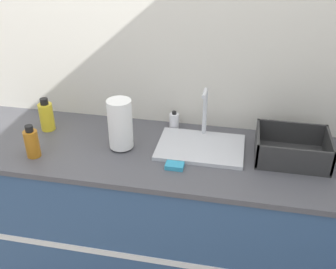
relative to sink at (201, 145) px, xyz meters
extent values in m
cube|color=beige|center=(-0.26, 0.29, 0.37)|extent=(4.71, 0.06, 2.60)
cube|color=#33517A|center=(-0.26, -0.06, -0.49)|extent=(2.31, 0.65, 0.87)
cube|color=white|center=(-0.26, -0.39, -0.49)|extent=(2.31, 0.01, 0.04)
cube|color=#4C4C51|center=(-0.26, -0.06, -0.04)|extent=(2.33, 0.67, 0.03)
cube|color=silver|center=(0.00, -0.01, -0.01)|extent=(0.46, 0.32, 0.02)
cylinder|color=silver|center=(0.00, 0.13, 0.13)|extent=(0.02, 0.02, 0.26)
cylinder|color=silver|center=(0.00, 0.08, 0.26)|extent=(0.02, 0.10, 0.02)
cylinder|color=#4C4C51|center=(-0.42, -0.08, -0.02)|extent=(0.10, 0.10, 0.01)
cylinder|color=white|center=(-0.42, -0.08, 0.12)|extent=(0.13, 0.13, 0.27)
cube|color=#2D2D2D|center=(0.46, -0.01, -0.02)|extent=(0.36, 0.29, 0.01)
cube|color=#2D2D2D|center=(0.46, -0.14, 0.05)|extent=(0.36, 0.01, 0.12)
cube|color=#2D2D2D|center=(0.46, 0.13, 0.05)|extent=(0.36, 0.01, 0.12)
cube|color=#2D2D2D|center=(0.29, -0.01, 0.05)|extent=(0.01, 0.29, 0.12)
cube|color=#2D2D2D|center=(0.64, -0.01, 0.05)|extent=(0.01, 0.29, 0.12)
cylinder|color=#B26B19|center=(-0.84, -0.24, 0.05)|extent=(0.07, 0.07, 0.14)
cylinder|color=black|center=(-0.84, -0.24, 0.14)|extent=(0.04, 0.04, 0.03)
cylinder|color=yellow|center=(-0.89, 0.03, 0.06)|extent=(0.08, 0.08, 0.16)
cylinder|color=black|center=(-0.89, 0.03, 0.16)|extent=(0.04, 0.04, 0.03)
cylinder|color=silver|center=(-0.18, 0.19, 0.02)|extent=(0.05, 0.05, 0.09)
cylinder|color=black|center=(-0.18, 0.19, 0.08)|extent=(0.02, 0.02, 0.02)
cube|color=#3399BF|center=(-0.10, -0.21, -0.01)|extent=(0.09, 0.06, 0.02)
camera|label=1|loc=(0.18, -1.78, 1.09)|focal=42.00mm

